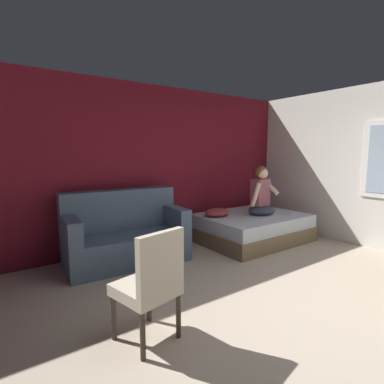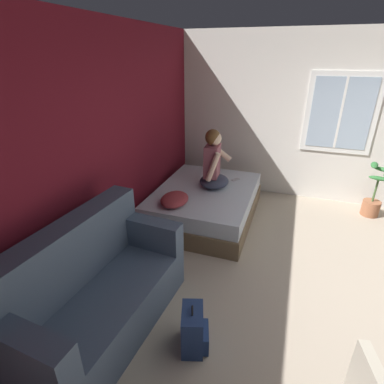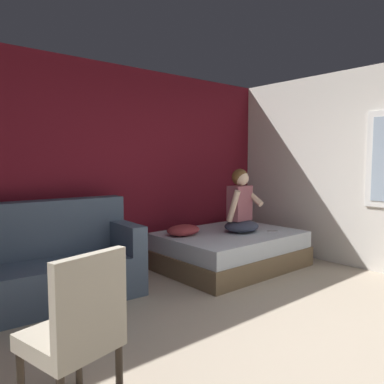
# 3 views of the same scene
# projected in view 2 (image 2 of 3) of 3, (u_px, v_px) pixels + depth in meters

# --- Properties ---
(ground_plane) EXTENTS (40.00, 40.00, 0.00)m
(ground_plane) POSITION_uv_depth(u_px,v_px,m) (380.00, 323.00, 2.85)
(ground_plane) COLOR tan
(wall_back_accent) EXTENTS (10.39, 0.16, 2.70)m
(wall_back_accent) POSITION_uv_depth(u_px,v_px,m) (89.00, 155.00, 3.21)
(wall_back_accent) COLOR maroon
(wall_back_accent) RESTS_ON ground
(wall_side_with_window) EXTENTS (0.19, 7.40, 2.70)m
(wall_side_with_window) POSITION_uv_depth(u_px,v_px,m) (366.00, 123.00, 4.66)
(wall_side_with_window) COLOR silver
(wall_side_with_window) RESTS_ON ground
(bed) EXTENTS (1.89, 1.44, 0.48)m
(bed) POSITION_uv_depth(u_px,v_px,m) (205.00, 203.00, 4.61)
(bed) COLOR brown
(bed) RESTS_ON ground
(couch) EXTENTS (1.75, 0.93, 1.04)m
(couch) POSITION_uv_depth(u_px,v_px,m) (96.00, 292.00, 2.68)
(couch) COLOR #47566B
(couch) RESTS_ON ground
(person_seated) EXTENTS (0.56, 0.48, 0.88)m
(person_seated) POSITION_uv_depth(u_px,v_px,m) (213.00, 164.00, 4.46)
(person_seated) COLOR #383D51
(person_seated) RESTS_ON bed
(backpack) EXTENTS (0.34, 0.30, 0.46)m
(backpack) POSITION_uv_depth(u_px,v_px,m) (194.00, 330.00, 2.55)
(backpack) COLOR navy
(backpack) RESTS_ON ground
(throw_pillow) EXTENTS (0.49, 0.38, 0.14)m
(throw_pillow) POSITION_uv_depth(u_px,v_px,m) (175.00, 199.00, 4.03)
(throw_pillow) COLOR #993338
(throw_pillow) RESTS_ON bed
(cell_phone) EXTENTS (0.16, 0.14, 0.01)m
(cell_phone) POSITION_uv_depth(u_px,v_px,m) (236.00, 179.00, 4.83)
(cell_phone) COLOR #B7B7BC
(cell_phone) RESTS_ON bed
(potted_plant) EXTENTS (0.39, 0.37, 0.85)m
(potted_plant) POSITION_uv_depth(u_px,v_px,m) (374.00, 198.00, 4.64)
(potted_plant) COLOR #995B3D
(potted_plant) RESTS_ON ground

